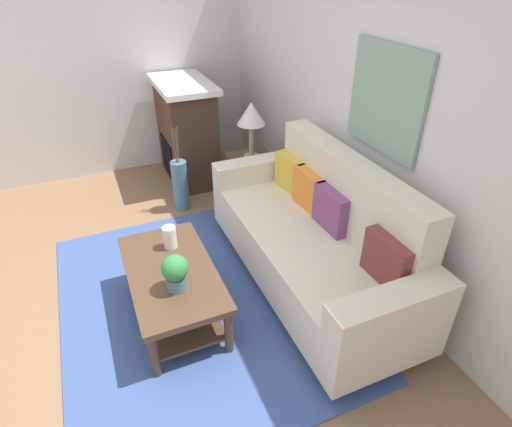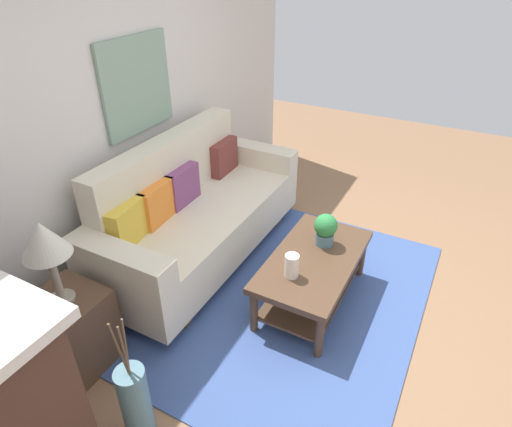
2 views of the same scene
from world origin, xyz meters
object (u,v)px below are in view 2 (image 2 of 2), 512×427
Objects in this scene: framed_painting at (137,85)px; potted_plant_tabletop at (325,229)px; tabletop_vase at (292,266)px; side_table at (73,331)px; coffee_table at (313,270)px; table_lamp at (44,242)px; throw_pillow_mustard at (128,224)px; throw_pillow_plum at (182,186)px; couch at (196,214)px; throw_pillow_orange at (157,203)px; floor_vase at (136,405)px; throw_pillow_maroon at (223,157)px.

potted_plant_tabletop is at bearing -85.93° from framed_painting.
side_table is at bearing 132.82° from tabletop_vase.
table_lamp is (-1.29, 1.16, 0.68)m from coffee_table.
side_table is at bearing -172.82° from throw_pillow_mustard.
throw_pillow_plum is at bearing 95.17° from potted_plant_tabletop.
coffee_table is at bearing 179.30° from potted_plant_tabletop.
tabletop_vase is at bearing -106.86° from throw_pillow_plum.
throw_pillow_plum is at bearing 3.72° from side_table.
side_table is 0.98× the size of table_lamp.
couch is at bearing 85.49° from coffee_table.
potted_plant_tabletop is (0.45, -1.26, -0.11)m from throw_pillow_orange.
throw_pillow_mustard reaches higher than tabletop_vase.
table_lamp is at bearing 180.00° from side_table.
framed_painting reaches higher than throw_pillow_orange.
floor_vase reaches higher than coffee_table.
couch reaches higher than potted_plant_tabletop.
tabletop_vase is at bearing -103.25° from framed_painting.
throw_pillow_maroon is at bearing 0.00° from throw_pillow_mustard.
couch is 1.12m from tabletop_vase.
throw_pillow_mustard is 1.29m from floor_vase.
floor_vase is (-1.70, 0.45, -0.30)m from potted_plant_tabletop.
couch is 5.97× the size of throw_pillow_plum.
floor_vase is (-1.59, -0.68, -0.16)m from couch.
throw_pillow_mustard is 0.63× the size of table_lamp.
couch is 1.14m from potted_plant_tabletop.
tabletop_vase is at bearing 166.10° from coffee_table.
tabletop_vase is (0.31, -1.19, -0.16)m from throw_pillow_mustard.
throw_pillow_orange is 1.20m from tabletop_vase.
throw_pillow_maroon reaches higher than floor_vase.
throw_pillow_orange is 2.02× the size of tabletop_vase.
couch reaches higher than side_table.
throw_pillow_maroon is at bearing 2.51° from side_table.
side_table is at bearing 137.88° from coffee_table.
floor_vase is (-2.25, -0.81, -0.41)m from throw_pillow_maroon.
potted_plant_tabletop is (0.11, -1.13, 0.14)m from couch.
framed_painting reaches higher than side_table.
side_table is at bearing 141.94° from potted_plant_tabletop.
potted_plant_tabletop is (-0.55, -1.26, -0.11)m from throw_pillow_maroon.
throw_pillow_mustard is 1.10m from framed_painting.
table_lamp reaches higher than throw_pillow_mustard.
couch is 8.21× the size of potted_plant_tabletop.
table_lamp reaches higher than potted_plant_tabletop.
throw_pillow_plum is 1.37× the size of potted_plant_tabletop.
throw_pillow_orange is 0.33× the size of coffee_table.
framed_painting is (1.38, 0.43, 1.21)m from side_table.
throw_pillow_orange is at bearing 109.57° from potted_plant_tabletop.
table_lamp is 1.52m from framed_painting.
table_lamp reaches higher than throw_pillow_plum.
throw_pillow_plum reaches higher than tabletop_vase.
tabletop_vase is at bearing 171.65° from potted_plant_tabletop.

